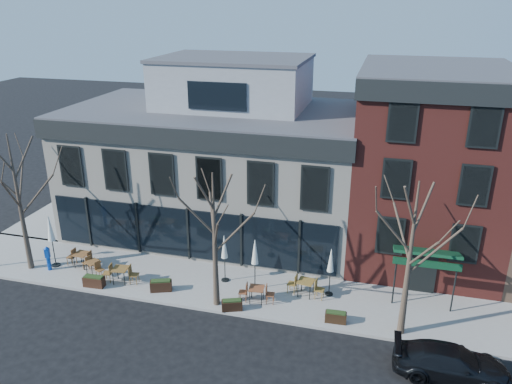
% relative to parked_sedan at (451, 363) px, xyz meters
% --- Properties ---
extents(ground, '(120.00, 120.00, 0.00)m').
position_rel_parked_sedan_xyz_m(ground, '(-13.96, 6.17, -0.67)').
color(ground, black).
rests_on(ground, ground).
extents(sidewalk_front, '(33.50, 4.70, 0.15)m').
position_rel_parked_sedan_xyz_m(sidewalk_front, '(-10.71, 4.02, -0.60)').
color(sidewalk_front, gray).
rests_on(sidewalk_front, ground).
extents(sidewalk_side, '(4.50, 12.00, 0.15)m').
position_rel_parked_sedan_xyz_m(sidewalk_side, '(-25.21, 12.17, -0.60)').
color(sidewalk_side, gray).
rests_on(sidewalk_side, ground).
extents(corner_building, '(18.39, 10.39, 11.10)m').
position_rel_parked_sedan_xyz_m(corner_building, '(-13.88, 11.24, 4.05)').
color(corner_building, silver).
rests_on(corner_building, ground).
extents(red_brick_building, '(8.20, 11.78, 11.18)m').
position_rel_parked_sedan_xyz_m(red_brick_building, '(-0.96, 11.15, 4.96)').
color(red_brick_building, maroon).
rests_on(red_brick_building, ground).
extents(tree_corner, '(3.93, 3.98, 7.92)m').
position_rel_parked_sedan_xyz_m(tree_corner, '(-22.44, 2.97, 3.57)').
color(tree_corner, '#382B21').
rests_on(tree_corner, sidewalk_front).
extents(tree_mid, '(3.50, 3.55, 7.04)m').
position_rel_parked_sedan_xyz_m(tree_mid, '(-10.95, 2.27, 3.12)').
color(tree_mid, '#382B21').
rests_on(tree_mid, sidewalk_front).
extents(tree_right, '(3.72, 3.77, 7.48)m').
position_rel_parked_sedan_xyz_m(tree_right, '(-1.95, 2.27, 3.35)').
color(tree_right, '#382B21').
rests_on(tree_right, sidewalk_front).
extents(parked_sedan, '(4.67, 1.94, 1.35)m').
position_rel_parked_sedan_xyz_m(parked_sedan, '(0.00, 0.00, 0.00)').
color(parked_sedan, black).
rests_on(parked_sedan, ground).
extents(call_box, '(0.29, 0.29, 1.48)m').
position_rel_parked_sedan_xyz_m(call_box, '(-21.28, 3.04, 0.26)').
color(call_box, '#0C399C').
rests_on(call_box, sidewalk_front).
extents(cafe_set_0, '(1.97, 0.82, 1.03)m').
position_rel_parked_sedan_xyz_m(cafe_set_0, '(-19.66, 3.86, 0.00)').
color(cafe_set_0, brown).
rests_on(cafe_set_0, sidewalk_front).
extents(cafe_set_1, '(1.71, 1.08, 0.89)m').
position_rel_parked_sedan_xyz_m(cafe_set_1, '(-18.64, 3.36, -0.07)').
color(cafe_set_1, brown).
rests_on(cafe_set_1, sidewalk_front).
extents(cafe_set_2, '(2.04, 0.90, 1.05)m').
position_rel_parked_sedan_xyz_m(cafe_set_2, '(-16.65, 2.89, 0.02)').
color(cafe_set_2, brown).
rests_on(cafe_set_2, sidewalk_front).
extents(cafe_set_4, '(1.90, 0.83, 0.99)m').
position_rel_parked_sedan_xyz_m(cafe_set_4, '(-9.06, 2.99, -0.02)').
color(cafe_set_4, brown).
rests_on(cafe_set_4, sidewalk_front).
extents(cafe_set_5, '(2.03, 0.90, 1.05)m').
position_rel_parked_sedan_xyz_m(cafe_set_5, '(-6.74, 4.20, 0.01)').
color(cafe_set_5, brown).
rests_on(cafe_set_5, sidewalk_front).
extents(umbrella_0, '(0.50, 0.50, 3.09)m').
position_rel_parked_sedan_xyz_m(umbrella_0, '(-21.23, 3.55, 1.66)').
color(umbrella_0, black).
rests_on(umbrella_0, sidewalk_front).
extents(umbrella_2, '(0.43, 0.43, 2.71)m').
position_rel_parked_sedan_xyz_m(umbrella_2, '(-11.24, 4.51, 1.39)').
color(umbrella_2, black).
rests_on(umbrella_2, sidewalk_front).
extents(umbrella_3, '(0.46, 0.46, 2.87)m').
position_rel_parked_sedan_xyz_m(umbrella_3, '(-9.45, 4.16, 1.50)').
color(umbrella_3, black).
rests_on(umbrella_3, sidewalk_front).
extents(umbrella_4, '(0.43, 0.43, 2.66)m').
position_rel_parked_sedan_xyz_m(umbrella_4, '(-5.56, 4.58, 1.35)').
color(umbrella_4, black).
rests_on(umbrella_4, sidewalk_front).
extents(planter_0, '(1.15, 0.51, 0.63)m').
position_rel_parked_sedan_xyz_m(planter_0, '(-17.85, 2.14, -0.21)').
color(planter_0, '#321B10').
rests_on(planter_0, sidewalk_front).
extents(planter_1, '(1.21, 0.81, 0.63)m').
position_rel_parked_sedan_xyz_m(planter_1, '(-14.20, 2.67, -0.21)').
color(planter_1, black).
rests_on(planter_1, sidewalk_front).
extents(planter_2, '(1.10, 0.74, 0.57)m').
position_rel_parked_sedan_xyz_m(planter_2, '(-10.05, 1.97, -0.24)').
color(planter_2, black).
rests_on(planter_2, sidewalk_front).
extents(planter_3, '(1.03, 0.45, 0.57)m').
position_rel_parked_sedan_xyz_m(planter_3, '(-4.96, 2.30, -0.24)').
color(planter_3, black).
rests_on(planter_3, sidewalk_front).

